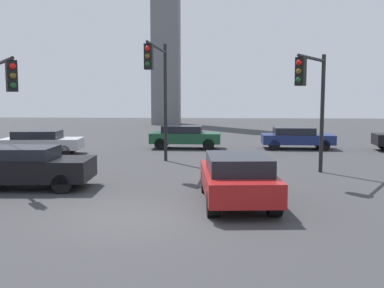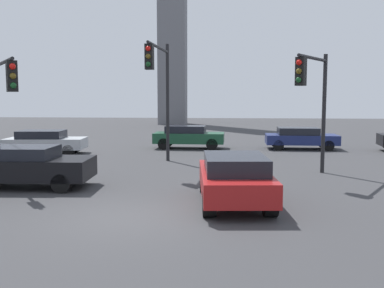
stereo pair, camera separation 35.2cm
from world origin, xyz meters
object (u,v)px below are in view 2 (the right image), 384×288
(traffic_light_0, at_px, (313,89))
(car_3, at_px, (188,136))
(car_4, at_px, (45,141))
(car_6, at_px, (22,166))
(traffic_light_1, at_px, (160,78))
(car_1, at_px, (300,138))
(car_2, at_px, (234,178))
(traffic_light_3, at_px, (3,91))

(traffic_light_0, relative_size, car_3, 1.13)
(car_4, relative_size, car_6, 0.93)
(traffic_light_1, bearing_deg, car_1, 137.76)
(car_2, bearing_deg, traffic_light_0, -39.22)
(traffic_light_3, xyz_separation_m, car_6, (1.13, -1.08, -2.56))
(traffic_light_3, height_order, car_2, traffic_light_3)
(car_1, xyz_separation_m, car_3, (-6.70, -0.22, 0.05))
(traffic_light_1, height_order, car_2, traffic_light_1)
(car_3, distance_m, car_6, 12.79)
(car_4, bearing_deg, traffic_light_0, -30.20)
(traffic_light_0, xyz_separation_m, car_3, (-5.59, 9.24, -2.65))
(traffic_light_1, height_order, car_6, traffic_light_1)
(car_1, xyz_separation_m, car_6, (-11.29, -12.17, 0.07))
(traffic_light_1, relative_size, car_2, 1.25)
(traffic_light_1, distance_m, car_3, 7.72)
(car_1, bearing_deg, traffic_light_0, -95.90)
(traffic_light_1, relative_size, car_6, 1.20)
(car_1, bearing_deg, car_6, -132.04)
(car_1, distance_m, car_2, 14.44)
(traffic_light_0, height_order, car_2, traffic_light_0)
(traffic_light_3, distance_m, car_4, 8.23)
(traffic_light_0, bearing_deg, car_1, -156.69)
(traffic_light_3, distance_m, car_2, 9.15)
(car_1, height_order, car_6, car_6)
(traffic_light_0, height_order, car_4, traffic_light_0)
(traffic_light_3, distance_m, car_3, 12.54)
(car_2, distance_m, car_3, 13.88)
(car_1, distance_m, car_4, 14.67)
(car_2, relative_size, car_4, 1.03)
(traffic_light_1, bearing_deg, car_6, -35.80)
(traffic_light_1, xyz_separation_m, car_1, (7.31, 7.23, -3.25))
(traffic_light_1, xyz_separation_m, traffic_light_3, (-5.11, -3.86, -0.63))
(traffic_light_1, height_order, car_3, traffic_light_1)
(car_6, bearing_deg, traffic_light_1, 48.11)
(car_2, relative_size, car_6, 0.96)
(car_1, relative_size, car_4, 0.96)
(traffic_light_3, xyz_separation_m, car_4, (-1.83, 7.58, -2.62))
(traffic_light_0, xyz_separation_m, traffic_light_1, (-6.19, 2.23, 0.55))
(traffic_light_1, bearing_deg, car_3, 178.15)
(car_4, bearing_deg, traffic_light_1, -34.01)
(car_4, bearing_deg, car_3, 17.70)
(car_2, bearing_deg, traffic_light_3, 66.48)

